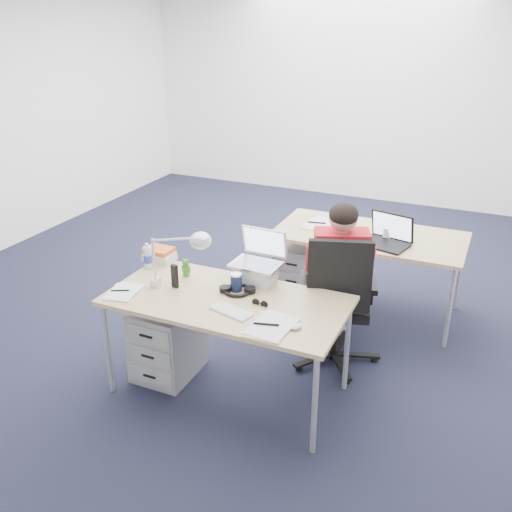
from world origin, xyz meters
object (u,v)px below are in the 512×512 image
at_px(can_koozie, 236,282).
at_px(dark_laptop, 385,230).
at_px(far_cup, 387,233).
at_px(seated_person, 337,277).
at_px(computer_mouse, 296,327).
at_px(book_stack, 159,255).
at_px(cordless_phone, 175,276).
at_px(drawer_pedestal_far, 301,271).
at_px(bear_figurine, 186,267).
at_px(sunglasses, 260,303).
at_px(headphones, 237,289).
at_px(silver_laptop, 256,258).
at_px(water_bottle, 148,256).
at_px(desk_near, 227,305).
at_px(office_chair, 335,327).
at_px(wireless_keyboard, 231,311).
at_px(desk_lamp, 172,258).
at_px(drawer_pedestal_near, 168,339).
at_px(desk_far, 369,239).

bearing_deg(can_koozie, dark_laptop, 58.41).
bearing_deg(far_cup, seated_person, -106.88).
bearing_deg(computer_mouse, dark_laptop, 101.24).
distance_m(book_stack, far_cup, 1.89).
distance_m(book_stack, cordless_phone, 0.49).
relative_size(drawer_pedestal_far, bear_figurine, 4.09).
xyz_separation_m(computer_mouse, sunglasses, (-0.32, 0.18, -0.00)).
xyz_separation_m(headphones, far_cup, (0.72, 1.40, 0.03)).
bearing_deg(dark_laptop, silver_laptop, -109.30).
bearing_deg(sunglasses, computer_mouse, -24.67).
xyz_separation_m(cordless_phone, far_cup, (1.14, 1.50, -0.04)).
bearing_deg(water_bottle, desk_near, -14.83).
bearing_deg(office_chair, desk_near, -149.10).
distance_m(wireless_keyboard, dark_laptop, 1.64).
bearing_deg(dark_laptop, wireless_keyboard, -98.97).
relative_size(office_chair, desk_lamp, 2.27).
bearing_deg(drawer_pedestal_near, computer_mouse, -10.45).
bearing_deg(water_bottle, far_cup, 41.43).
height_order(seated_person, dark_laptop, seated_person).
bearing_deg(wireless_keyboard, desk_near, 141.09).
bearing_deg(far_cup, desk_far, 164.16).
distance_m(silver_laptop, sunglasses, 0.39).
relative_size(drawer_pedestal_near, sunglasses, 4.78).
distance_m(can_koozie, water_bottle, 0.76).
relative_size(desk_near, drawer_pedestal_far, 2.91).
xyz_separation_m(computer_mouse, headphones, (-0.53, 0.29, 0.01)).
bearing_deg(bear_figurine, headphones, -24.33).
distance_m(office_chair, drawer_pedestal_far, 1.08).
relative_size(seated_person, far_cup, 12.91).
distance_m(desk_far, far_cup, 0.19).
distance_m(desk_far, drawer_pedestal_near, 1.92).
distance_m(office_chair, silver_laptop, 0.85).
height_order(water_bottle, desk_lamp, desk_lamp).
relative_size(computer_mouse, desk_lamp, 0.17).
xyz_separation_m(headphones, water_bottle, (-0.77, 0.08, 0.08)).
relative_size(office_chair, bear_figurine, 8.05).
xyz_separation_m(drawer_pedestal_near, drawer_pedestal_far, (0.49, 1.52, 0.00)).
bearing_deg(desk_lamp, can_koozie, 16.42).
relative_size(wireless_keyboard, bear_figurine, 2.09).
bearing_deg(cordless_phone, desk_lamp, -62.01).
bearing_deg(silver_laptop, sunglasses, -59.56).
distance_m(drawer_pedestal_far, silver_laptop, 1.38).
bearing_deg(far_cup, dark_laptop, -85.17).
relative_size(drawer_pedestal_near, headphones, 2.21).
xyz_separation_m(office_chair, dark_laptop, (0.17, 0.70, 0.56)).
xyz_separation_m(seated_person, far_cup, (0.21, 0.70, 0.14)).
bearing_deg(bear_figurine, sunglasses, -30.08).
height_order(cordless_phone, dark_laptop, dark_laptop).
relative_size(drawer_pedestal_far, desk_lamp, 1.16).
bearing_deg(cordless_phone, dark_laptop, 65.05).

